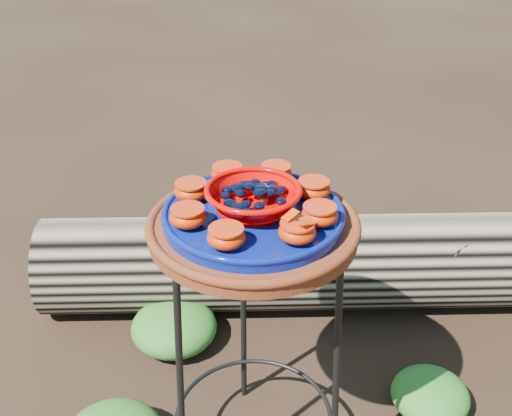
{
  "coord_description": "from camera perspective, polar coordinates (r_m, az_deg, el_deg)",
  "views": [
    {
      "loc": [
        -0.15,
        -1.15,
        1.44
      ],
      "look_at": [
        0.01,
        0.0,
        0.77
      ],
      "focal_mm": 45.0,
      "sensor_mm": 36.0,
      "label": 1
    }
  ],
  "objects": [
    {
      "name": "orange_half_3",
      "position": [
        1.46,
        1.77,
        3.09
      ],
      "size": [
        0.07,
        0.07,
        0.04
      ],
      "primitive_type": "ellipsoid",
      "color": "red",
      "rests_on": "cobalt_plate"
    },
    {
      "name": "foliage_right",
      "position": [
        1.98,
        15.25,
        -15.66
      ],
      "size": [
        0.23,
        0.23,
        0.11
      ],
      "primitive_type": "ellipsoid",
      "color": "#346E25",
      "rests_on": "ground"
    },
    {
      "name": "orange_half_5",
      "position": [
        1.39,
        -5.79,
        1.52
      ],
      "size": [
        0.07,
        0.07,
        0.04
      ],
      "primitive_type": "ellipsoid",
      "color": "red",
      "rests_on": "cobalt_plate"
    },
    {
      "name": "cobalt_plate",
      "position": [
        1.36,
        -0.25,
        -0.73
      ],
      "size": [
        0.38,
        0.38,
        0.03
      ],
      "primitive_type": "cylinder",
      "color": "#020F62",
      "rests_on": "terracotta_saucer"
    },
    {
      "name": "butterfly",
      "position": [
        1.23,
        3.73,
        -1.07
      ],
      "size": [
        0.08,
        0.08,
        0.01
      ],
      "primitive_type": null,
      "rotation": [
        0.0,
        0.0,
        0.59
      ],
      "color": "#DD4100",
      "rests_on": "orange_half_0"
    },
    {
      "name": "orange_half_6",
      "position": [
        1.29,
        -6.07,
        -0.8
      ],
      "size": [
        0.07,
        0.07,
        0.04
      ],
      "primitive_type": "ellipsoid",
      "color": "red",
      "rests_on": "cobalt_plate"
    },
    {
      "name": "foliage_back",
      "position": [
        2.13,
        -7.31,
        -10.32
      ],
      "size": [
        0.28,
        0.28,
        0.14
      ],
      "primitive_type": "ellipsoid",
      "color": "#346E25",
      "rests_on": "ground"
    },
    {
      "name": "orange_half_1",
      "position": [
        1.3,
        5.67,
        -0.62
      ],
      "size": [
        0.07,
        0.07,
        0.04
      ],
      "primitive_type": "ellipsoid",
      "color": "red",
      "rests_on": "cobalt_plate"
    },
    {
      "name": "orange_half_2",
      "position": [
        1.4,
        5.15,
        1.68
      ],
      "size": [
        0.07,
        0.07,
        0.04
      ],
      "primitive_type": "ellipsoid",
      "color": "red",
      "rests_on": "cobalt_plate"
    },
    {
      "name": "orange_half_0",
      "position": [
        1.24,
        3.69,
        -2.13
      ],
      "size": [
        0.07,
        0.07,
        0.04
      ],
      "primitive_type": "ellipsoid",
      "color": "red",
      "rests_on": "cobalt_plate"
    },
    {
      "name": "driftwood_log",
      "position": [
        2.24,
        3.94,
        -4.82
      ],
      "size": [
        1.81,
        0.65,
        0.33
      ],
      "primitive_type": null,
      "rotation": [
        0.0,
        0.0,
        -0.11
      ],
      "color": "black",
      "rests_on": "ground"
    },
    {
      "name": "orange_half_4",
      "position": [
        1.46,
        -2.56,
        3.03
      ],
      "size": [
        0.07,
        0.07,
        0.04
      ],
      "primitive_type": "ellipsoid",
      "color": "red",
      "rests_on": "cobalt_plate"
    },
    {
      "name": "glass_gems",
      "position": [
        1.32,
        -0.26,
        2.21
      ],
      "size": [
        0.15,
        0.15,
        0.03
      ],
      "primitive_type": null,
      "color": "black",
      "rests_on": "red_bowl"
    },
    {
      "name": "orange_half_7",
      "position": [
        1.22,
        -2.67,
        -2.61
      ],
      "size": [
        0.07,
        0.07,
        0.04
      ],
      "primitive_type": "ellipsoid",
      "color": "red",
      "rests_on": "cobalt_plate"
    },
    {
      "name": "terracotta_saucer",
      "position": [
        1.37,
        -0.25,
        -1.84
      ],
      "size": [
        0.45,
        0.45,
        0.04
      ],
      "primitive_type": "cylinder",
      "color": "#692A0A",
      "rests_on": "plant_stand"
    },
    {
      "name": "plant_stand",
      "position": [
        1.6,
        -0.22,
        -13.14
      ],
      "size": [
        0.44,
        0.44,
        0.7
      ],
      "primitive_type": null,
      "color": "black",
      "rests_on": "ground"
    },
    {
      "name": "red_bowl",
      "position": [
        1.34,
        -0.25,
        0.72
      ],
      "size": [
        0.19,
        0.19,
        0.05
      ],
      "primitive_type": null,
      "color": "#D70200",
      "rests_on": "cobalt_plate"
    }
  ]
}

